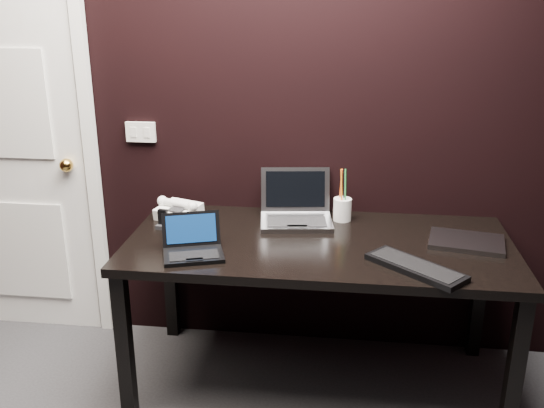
# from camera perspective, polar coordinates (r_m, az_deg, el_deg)

# --- Properties ---
(wall_back) EXTENTS (4.00, 0.00, 4.00)m
(wall_back) POSITION_cam_1_polar(r_m,az_deg,el_deg) (2.95, -0.79, 9.94)
(wall_back) COLOR black
(wall_back) RESTS_ON ground
(door) EXTENTS (0.99, 0.10, 2.14)m
(door) POSITION_cam_1_polar(r_m,az_deg,el_deg) (3.43, -23.86, 5.27)
(door) COLOR white
(door) RESTS_ON ground
(wall_switch) EXTENTS (0.15, 0.02, 0.10)m
(wall_switch) POSITION_cam_1_polar(r_m,az_deg,el_deg) (3.12, -12.25, 6.64)
(wall_switch) COLOR silver
(wall_switch) RESTS_ON wall_back
(desk) EXTENTS (1.70, 0.80, 0.74)m
(desk) POSITION_cam_1_polar(r_m,az_deg,el_deg) (2.73, 4.40, -4.96)
(desk) COLOR black
(desk) RESTS_ON ground
(netbook) EXTENTS (0.30, 0.28, 0.16)m
(netbook) POSITION_cam_1_polar(r_m,az_deg,el_deg) (2.56, -7.46, -4.07)
(netbook) COLOR black
(netbook) RESTS_ON desk
(silver_laptop) EXTENTS (0.37, 0.34, 0.23)m
(silver_laptop) POSITION_cam_1_polar(r_m,az_deg,el_deg) (2.90, 2.28, -0.82)
(silver_laptop) COLOR gray
(silver_laptop) RESTS_ON desk
(ext_keyboard) EXTENTS (0.40, 0.37, 0.03)m
(ext_keyboard) POSITION_cam_1_polar(r_m,az_deg,el_deg) (2.48, 13.36, -5.81)
(ext_keyboard) COLOR black
(ext_keyboard) RESTS_ON desk
(closed_laptop) EXTENTS (0.35, 0.28, 0.02)m
(closed_laptop) POSITION_cam_1_polar(r_m,az_deg,el_deg) (2.78, 17.83, -3.40)
(closed_laptop) COLOR gray
(closed_laptop) RESTS_ON desk
(desk_phone) EXTENTS (0.24, 0.23, 0.11)m
(desk_phone) POSITION_cam_1_polar(r_m,az_deg,el_deg) (2.97, -8.79, -0.60)
(desk_phone) COLOR white
(desk_phone) RESTS_ON desk
(mobile_phone) EXTENTS (0.06, 0.05, 0.09)m
(mobile_phone) POSITION_cam_1_polar(r_m,az_deg,el_deg) (2.86, -10.25, -1.61)
(mobile_phone) COLOR black
(mobile_phone) RESTS_ON desk
(pen_cup) EXTENTS (0.10, 0.10, 0.26)m
(pen_cup) POSITION_cam_1_polar(r_m,az_deg,el_deg) (2.93, 6.64, -0.41)
(pen_cup) COLOR silver
(pen_cup) RESTS_ON desk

